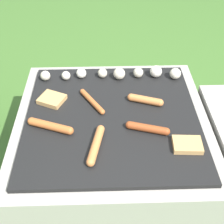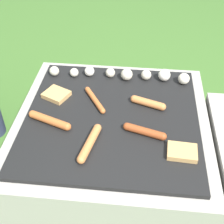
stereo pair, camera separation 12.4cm
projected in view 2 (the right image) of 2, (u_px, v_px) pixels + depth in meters
ground_plane at (112, 174)px, 1.50m from camera, size 14.00×14.00×0.00m
grill at (112, 148)px, 1.38m from camera, size 0.78×0.78×0.37m
sausage_mid_right at (148, 103)px, 1.29m from camera, size 0.15×0.07×0.03m
sausage_front_left at (90, 143)px, 1.12m from camera, size 0.06×0.19×0.03m
sausage_mid_left at (95, 100)px, 1.31m from camera, size 0.11×0.16×0.02m
sausage_back_center at (145, 131)px, 1.16m from camera, size 0.16×0.07×0.03m
sausage_front_center at (49, 120)px, 1.21m from camera, size 0.18×0.09×0.03m
bread_slice_center at (182, 152)px, 1.09m from camera, size 0.11×0.09×0.02m
bread_slice_right at (56, 94)px, 1.34m from camera, size 0.13×0.12×0.02m
mushroom_row at (127, 74)px, 1.43m from camera, size 0.65×0.07×0.06m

